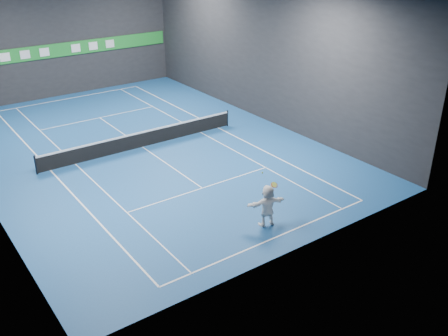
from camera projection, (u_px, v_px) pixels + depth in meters
ground at (143, 147)px, 29.54m from camera, size 26.00×26.00×0.00m
wall_back at (58, 36)px, 37.15m from camera, size 18.00×0.10×9.00m
wall_front at (300, 147)px, 18.07m from camera, size 18.00×0.10×9.00m
wall_right at (262, 52)px, 32.35m from camera, size 0.10×26.00×9.00m
baseline_near at (275, 238)px, 20.82m from camera, size 10.98×0.08×0.01m
baseline_far at (71, 98)px, 38.26m from camera, size 10.98×0.08×0.01m
sideline_doubles_left at (51, 171)px, 26.65m from camera, size 0.08×23.78×0.01m
sideline_doubles_right at (219, 128)px, 32.43m from camera, size 0.08×23.78×0.01m
sideline_singles_left at (76, 164)px, 27.37m from camera, size 0.06×23.78×0.01m
sideline_singles_right at (201, 133)px, 31.70m from camera, size 0.06×23.78×0.01m
service_line_near at (202, 188)px, 24.84m from camera, size 8.23×0.06×0.01m
service_line_far at (100, 118)px, 34.23m from camera, size 8.23×0.06×0.01m
center_service_line at (143, 147)px, 29.54m from camera, size 0.06×12.80×0.01m
player at (267, 206)px, 21.36m from camera, size 1.84×0.97×1.90m
tennis_ball at (262, 173)px, 20.46m from camera, size 0.07×0.07×0.07m
tennis_net at (142, 139)px, 29.31m from camera, size 12.50×0.10×1.07m
sponsor_banner at (60, 50)px, 37.53m from camera, size 17.64×0.11×1.00m
tennis_racket at (274, 186)px, 21.25m from camera, size 0.43×0.38×0.70m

